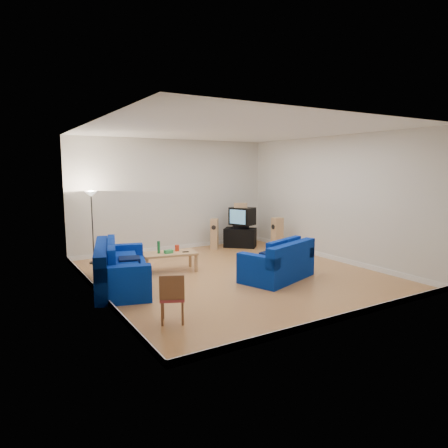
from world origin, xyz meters
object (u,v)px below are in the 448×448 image
sofa_three_seat (119,272)px  television (242,216)px  tv_stand (240,238)px  sofa_loveseat (279,265)px  coffee_table (169,255)px

sofa_three_seat → television: bearing=131.7°
tv_stand → sofa_loveseat: bearing=-66.6°
sofa_loveseat → tv_stand: sofa_loveseat is taller
tv_stand → sofa_three_seat: bearing=-109.6°
sofa_three_seat → coffee_table: sofa_three_seat is taller
coffee_table → tv_stand: (3.00, 1.58, -0.10)m
sofa_three_seat → sofa_loveseat: bearing=84.5°
sofa_loveseat → tv_stand: 3.64m
sofa_loveseat → tv_stand: bearing=50.6°
sofa_three_seat → tv_stand: sofa_three_seat is taller
television → sofa_three_seat: bearing=-86.9°
coffee_table → television: size_ratio=1.60×
tv_stand → television: size_ratio=1.14×
sofa_three_seat → coffee_table: bearing=130.4°
sofa_loveseat → coffee_table: bearing=114.2°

